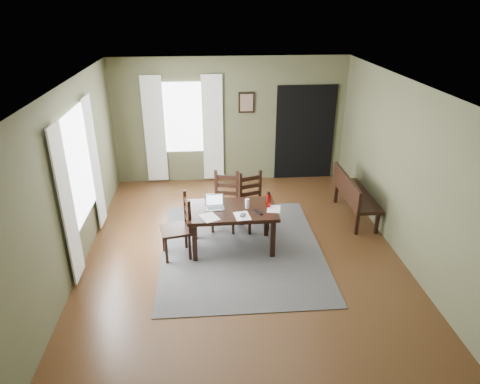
{
  "coord_description": "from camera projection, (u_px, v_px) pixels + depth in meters",
  "views": [
    {
      "loc": [
        -0.5,
        -6.0,
        3.81
      ],
      "look_at": [
        0.0,
        0.3,
        0.9
      ],
      "focal_mm": 32.0,
      "sensor_mm": 36.0,
      "label": 1
    }
  ],
  "objects": [
    {
      "name": "bench",
      "position": [
        353.0,
        193.0,
        7.89
      ],
      "size": [
        0.48,
        1.48,
        0.84
      ],
      "rotation": [
        0.0,
        0.0,
        1.57
      ],
      "color": "black",
      "rests_on": "ground"
    },
    {
      "name": "computer_mouse",
      "position": [
        243.0,
        215.0,
        6.58
      ],
      "size": [
        0.1,
        0.12,
        0.04
      ],
      "primitive_type": "cube",
      "rotation": [
        0.0,
        0.0,
        -0.43
      ],
      "color": "#3F3F42",
      "rests_on": "dining_table"
    },
    {
      "name": "window_left",
      "position": [
        78.0,
        167.0,
        6.46
      ],
      "size": [
        0.01,
        1.3,
        1.7
      ],
      "color": "white",
      "rests_on": "ground"
    },
    {
      "name": "drinking_glass",
      "position": [
        247.0,
        204.0,
        6.81
      ],
      "size": [
        0.09,
        0.09,
        0.16
      ],
      "primitive_type": "cylinder",
      "rotation": [
        0.0,
        0.0,
        -0.29
      ],
      "color": "silver",
      "rests_on": "dining_table"
    },
    {
      "name": "paper_d",
      "position": [
        274.0,
        209.0,
        6.81
      ],
      "size": [
        0.25,
        0.3,
        0.0
      ],
      "primitive_type": "cube",
      "rotation": [
        0.0,
        0.0,
        -0.18
      ],
      "color": "white",
      "rests_on": "dining_table"
    },
    {
      "name": "chair_back_left",
      "position": [
        225.0,
        202.0,
        7.53
      ],
      "size": [
        0.54,
        0.54,
        1.03
      ],
      "rotation": [
        0.0,
        0.0,
        -0.24
      ],
      "color": "black",
      "rests_on": "rug"
    },
    {
      "name": "doorway_back",
      "position": [
        305.0,
        133.0,
        9.44
      ],
      "size": [
        1.3,
        0.03,
        2.1
      ],
      "color": "black",
      "rests_on": "ground"
    },
    {
      "name": "chair_end",
      "position": [
        179.0,
        227.0,
        6.7
      ],
      "size": [
        0.53,
        0.53,
        1.03
      ],
      "rotation": [
        0.0,
        0.0,
        -1.36
      ],
      "color": "black",
      "rests_on": "rug"
    },
    {
      "name": "curtain_left_far",
      "position": [
        95.0,
        163.0,
        7.31
      ],
      "size": [
        0.03,
        0.48,
        2.3
      ],
      "color": "silver",
      "rests_on": "ground"
    },
    {
      "name": "laptop",
      "position": [
        215.0,
        204.0,
        6.85
      ],
      "size": [
        0.31,
        0.25,
        0.2
      ],
      "rotation": [
        0.0,
        0.0,
        0.05
      ],
      "color": "#B7B7BC",
      "rests_on": "dining_table"
    },
    {
      "name": "framed_picture",
      "position": [
        247.0,
        103.0,
        9.05
      ],
      "size": [
        0.34,
        0.03,
        0.44
      ],
      "color": "black",
      "rests_on": "ground"
    },
    {
      "name": "curtain_back_left",
      "position": [
        155.0,
        130.0,
        9.11
      ],
      "size": [
        0.44,
        0.03,
        2.3
      ],
      "color": "silver",
      "rests_on": "ground"
    },
    {
      "name": "rug",
      "position": [
        241.0,
        249.0,
        7.07
      ],
      "size": [
        2.6,
        3.2,
        0.01
      ],
      "color": "#404040",
      "rests_on": "ground"
    },
    {
      "name": "curtain_left_near",
      "position": [
        67.0,
        206.0,
        5.83
      ],
      "size": [
        0.03,
        0.48,
        2.3
      ],
      "color": "silver",
      "rests_on": "ground"
    },
    {
      "name": "window_back",
      "position": [
        183.0,
        118.0,
        9.08
      ],
      "size": [
        1.0,
        0.01,
        1.5
      ],
      "color": "white",
      "rests_on": "ground"
    },
    {
      "name": "paper_e",
      "position": [
        242.0,
        216.0,
        6.59
      ],
      "size": [
        0.27,
        0.33,
        0.0
      ],
      "primitive_type": "cube",
      "rotation": [
        0.0,
        0.0,
        0.14
      ],
      "color": "white",
      "rests_on": "dining_table"
    },
    {
      "name": "paper_a",
      "position": [
        209.0,
        217.0,
        6.55
      ],
      "size": [
        0.34,
        0.38,
        0.0
      ],
      "primitive_type": "cube",
      "rotation": [
        0.0,
        0.0,
        0.44
      ],
      "color": "white",
      "rests_on": "dining_table"
    },
    {
      "name": "dining_table",
      "position": [
        232.0,
        214.0,
        6.85
      ],
      "size": [
        1.43,
        0.87,
        0.71
      ],
      "rotation": [
        0.0,
        0.0,
        0.02
      ],
      "color": "black",
      "rests_on": "rug"
    },
    {
      "name": "room_shell",
      "position": [
        242.0,
        145.0,
        6.31
      ],
      "size": [
        5.02,
        6.02,
        2.71
      ],
      "color": "#515336",
      "rests_on": "ground"
    },
    {
      "name": "water_bottle",
      "position": [
        268.0,
        200.0,
        6.83
      ],
      "size": [
        0.09,
        0.09,
        0.26
      ],
      "rotation": [
        0.0,
        0.0,
        -0.23
      ],
      "color": "#AB120D",
      "rests_on": "dining_table"
    },
    {
      "name": "curtain_back_right",
      "position": [
        213.0,
        129.0,
        9.2
      ],
      "size": [
        0.44,
        0.03,
        2.3
      ],
      "color": "silver",
      "rests_on": "ground"
    },
    {
      "name": "ground",
      "position": [
        241.0,
        249.0,
        7.07
      ],
      "size": [
        5.0,
        6.0,
        0.01
      ],
      "color": "#492C16"
    },
    {
      "name": "tv_remote",
      "position": [
        258.0,
        212.0,
        6.69
      ],
      "size": [
        0.14,
        0.2,
        0.02
      ],
      "primitive_type": "cube",
      "rotation": [
        0.0,
        0.0,
        0.51
      ],
      "color": "black",
      "rests_on": "dining_table"
    },
    {
      "name": "chair_back_right",
      "position": [
        253.0,
        202.0,
        7.54
      ],
      "size": [
        0.56,
        0.56,
        1.0
      ],
      "rotation": [
        0.0,
        0.0,
        0.32
      ],
      "color": "black",
      "rests_on": "rug"
    }
  ]
}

